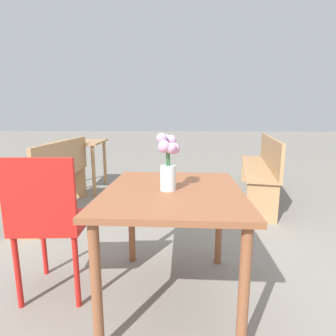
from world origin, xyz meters
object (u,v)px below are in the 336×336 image
cafe_chair (49,218)px  bench_near (57,176)px  table_front (173,205)px  bench_middle (262,164)px  table_back (80,149)px  flower_vase (168,163)px

cafe_chair → bench_near: (-0.62, 1.43, -0.07)m
table_front → bench_near: bench_near is taller
bench_middle → bench_near: bearing=-164.0°
bench_middle → table_back: size_ratio=2.25×
table_front → flower_vase: size_ratio=2.95×
flower_vase → bench_middle: bearing=60.5°
bench_near → flower_vase: bearing=-47.2°
flower_vase → bench_middle: size_ratio=0.16×
table_front → bench_middle: bearing=60.8°
flower_vase → bench_middle: (1.22, 2.16, -0.38)m
table_front → table_back: bearing=121.1°
cafe_chair → table_back: bearing=106.6°
cafe_chair → bench_near: 1.56m
flower_vase → cafe_chair: size_ratio=0.36×
bench_near → bench_middle: 2.65m
table_front → cafe_chair: 0.74m
table_front → bench_middle: (1.19, 2.14, -0.13)m
bench_near → table_back: bearing=96.3°
flower_vase → bench_near: flower_vase is taller
bench_near → table_back: bench_near is taller
table_front → table_back: (-1.46, 2.43, 0.03)m
bench_middle → table_back: (-2.66, 0.29, 0.16)m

